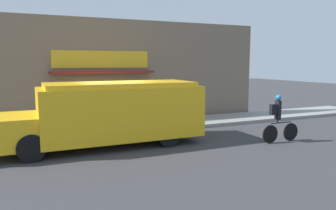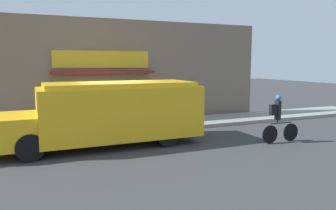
# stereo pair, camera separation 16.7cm
# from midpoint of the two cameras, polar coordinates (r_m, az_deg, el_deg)

# --- Properties ---
(ground_plane) EXTENTS (70.00, 70.00, 0.00)m
(ground_plane) POSITION_cam_midpoint_polar(r_m,az_deg,el_deg) (12.53, -8.89, -5.38)
(ground_plane) COLOR #38383A
(sidewalk) EXTENTS (28.00, 2.25, 0.14)m
(sidewalk) POSITION_cam_midpoint_polar(r_m,az_deg,el_deg) (13.59, -10.08, -4.09)
(sidewalk) COLOR gray
(sidewalk) RESTS_ON ground_plane
(storefront) EXTENTS (16.09, 0.85, 4.66)m
(storefront) POSITION_cam_midpoint_polar(r_m,az_deg,el_deg) (14.69, -11.52, 5.63)
(storefront) COLOR #756656
(storefront) RESTS_ON ground_plane
(school_bus) EXTENTS (6.76, 2.60, 2.10)m
(school_bus) POSITION_cam_midpoint_polar(r_m,az_deg,el_deg) (10.98, -9.97, -1.34)
(school_bus) COLOR yellow
(school_bus) RESTS_ON ground_plane
(cyclist) EXTENTS (1.54, 0.20, 1.66)m
(cyclist) POSITION_cam_midpoint_polar(r_m,az_deg,el_deg) (11.90, 19.04, -2.42)
(cyclist) COLOR black
(cyclist) RESTS_ON ground_plane
(trash_bin) EXTENTS (0.51, 0.51, 0.93)m
(trash_bin) POSITION_cam_midpoint_polar(r_m,az_deg,el_deg) (13.47, -8.95, -1.84)
(trash_bin) COLOR slate
(trash_bin) RESTS_ON sidewalk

